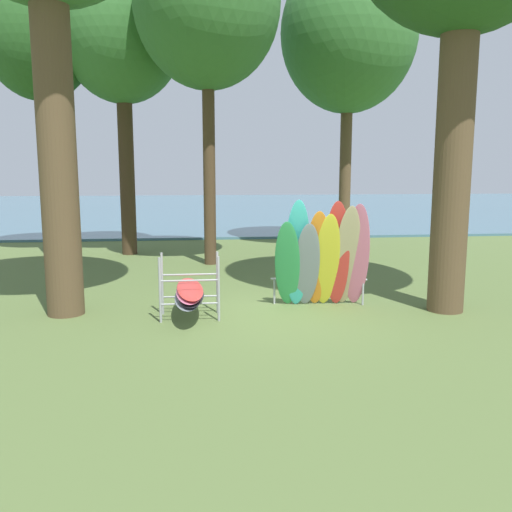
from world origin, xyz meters
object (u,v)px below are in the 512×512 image
tree_far_left_back (38,40)px  leaning_board_pile (323,259)px  tree_deep_back (349,34)px  tree_far_right_back (207,4)px  tree_mid_behind (122,34)px  board_storage_rack (189,293)px

tree_far_left_back → leaning_board_pile: bearing=-46.6°
tree_far_left_back → tree_deep_back: bearing=2.9°
tree_far_left_back → leaning_board_pile: 12.47m
tree_far_right_back → leaning_board_pile: 8.81m
tree_mid_behind → tree_far_left_back: size_ratio=1.06×
tree_far_right_back → leaning_board_pile: size_ratio=4.36×
leaning_board_pile → board_storage_rack: leaning_board_pile is taller
tree_deep_back → tree_far_right_back: bearing=-149.3°
board_storage_rack → leaning_board_pile: bearing=10.1°
tree_far_left_back → tree_deep_back: (10.28, 0.52, 0.54)m
tree_deep_back → tree_far_left_back: bearing=-177.1°
tree_far_right_back → leaning_board_pile: (2.21, -5.56, -6.47)m
tree_deep_back → leaning_board_pile: tree_deep_back is taller
tree_far_left_back → board_storage_rack: size_ratio=4.23×
tree_far_right_back → tree_deep_back: 5.75m
tree_mid_behind → board_storage_rack: tree_mid_behind is taller
tree_mid_behind → board_storage_rack: 10.86m
tree_far_left_back → tree_deep_back: 10.31m
tree_far_right_back → leaning_board_pile: tree_far_right_back is taller
tree_mid_behind → leaning_board_pile: (4.90, -7.83, -6.11)m
tree_far_right_back → board_storage_rack: 9.27m
tree_mid_behind → board_storage_rack: bearing=-75.5°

